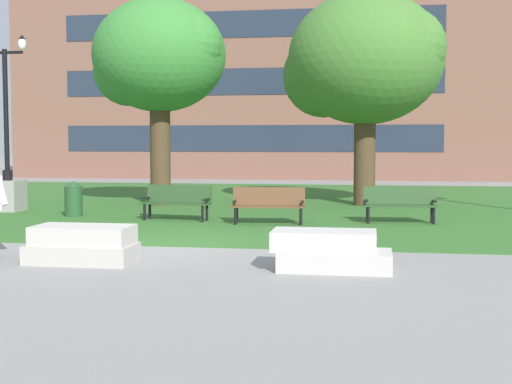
% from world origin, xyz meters
% --- Properties ---
extents(ground_plane, '(140.00, 140.00, 0.00)m').
position_xyz_m(ground_plane, '(0.00, 0.00, 0.00)').
color(ground_plane, gray).
extents(grass_lawn, '(40.00, 20.00, 0.02)m').
position_xyz_m(grass_lawn, '(0.00, 10.00, 0.01)').
color(grass_lawn, '#336628').
rests_on(grass_lawn, ground).
extents(concrete_block_center, '(1.80, 0.90, 0.64)m').
position_xyz_m(concrete_block_center, '(-0.78, -2.01, 0.31)').
color(concrete_block_center, '#B2ADA3').
rests_on(concrete_block_center, ground).
extents(concrete_block_left, '(1.90, 0.90, 0.64)m').
position_xyz_m(concrete_block_left, '(3.41, -2.02, 0.31)').
color(concrete_block_left, '#BCB7B2').
rests_on(concrete_block_left, ground).
extents(park_bench_near_left, '(1.83, 0.66, 0.90)m').
position_xyz_m(park_bench_near_left, '(4.77, 4.74, 0.54)').
color(park_bench_near_left, '#284723').
rests_on(park_bench_near_left, grass_lawn).
extents(park_bench_near_right, '(1.84, 0.68, 0.90)m').
position_xyz_m(park_bench_near_right, '(1.55, 4.00, 0.54)').
color(park_bench_near_right, brown).
rests_on(park_bench_near_right, grass_lawn).
extents(park_bench_far_left, '(1.85, 0.75, 0.90)m').
position_xyz_m(park_bench_far_left, '(-0.91, 4.46, 0.54)').
color(park_bench_far_left, '#284723').
rests_on(park_bench_far_left, grass_lawn).
extents(lamp_post_right, '(1.32, 0.80, 5.09)m').
position_xyz_m(lamp_post_right, '(-6.43, 5.97, 1.05)').
color(lamp_post_right, gray).
rests_on(lamp_post_right, grass_lawn).
extents(tree_far_left, '(4.42, 4.21, 6.54)m').
position_xyz_m(tree_far_left, '(-2.65, 8.61, 4.69)').
color(tree_far_left, '#4C3823').
rests_on(tree_far_left, grass_lawn).
extents(tree_near_left, '(5.14, 4.89, 6.72)m').
position_xyz_m(tree_near_left, '(3.78, 9.59, 4.59)').
color(tree_near_left, '#4C3823').
rests_on(tree_near_left, grass_lawn).
extents(trash_bin, '(0.49, 0.49, 0.96)m').
position_xyz_m(trash_bin, '(-3.97, 4.96, 0.50)').
color(trash_bin, '#234C28').
rests_on(trash_bin, grass_lawn).
extents(building_facade_distant, '(26.95, 1.03, 13.46)m').
position_xyz_m(building_facade_distant, '(-2.40, 24.50, 6.72)').
color(building_facade_distant, brown).
rests_on(building_facade_distant, ground).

